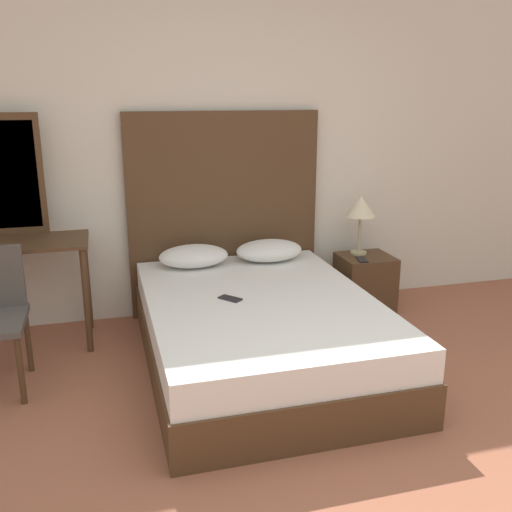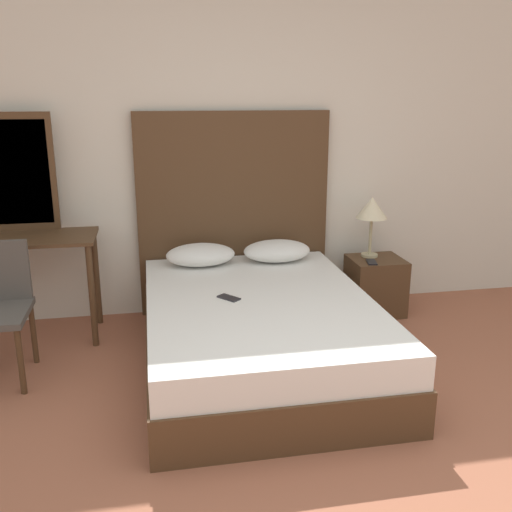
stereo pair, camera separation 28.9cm
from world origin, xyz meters
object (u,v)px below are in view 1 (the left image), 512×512
at_px(phone_on_bed, 230,299).
at_px(vanity_desk, 8,260).
at_px(table_lamp, 361,208).
at_px(nightstand, 365,283).
at_px(bed, 260,331).
at_px(phone_on_nightstand, 362,259).

relative_size(phone_on_bed, vanity_desk, 0.15).
bearing_deg(table_lamp, phone_on_bed, -147.85).
bearing_deg(nightstand, vanity_desk, -179.48).
height_order(bed, table_lamp, table_lamp).
distance_m(phone_on_bed, vanity_desk, 1.56).
height_order(bed, phone_on_nightstand, bed).
xyz_separation_m(bed, phone_on_bed, (-0.19, 0.02, 0.24)).
bearing_deg(nightstand, phone_on_bed, -151.06).
bearing_deg(bed, phone_on_nightstand, 32.13).
relative_size(bed, phone_on_nightstand, 12.56).
bearing_deg(vanity_desk, nightstand, 0.52).
bearing_deg(nightstand, phone_on_nightstand, -130.63).
bearing_deg(phone_on_bed, table_lamp, 32.15).
height_order(bed, phone_on_bed, phone_on_bed).
distance_m(nightstand, vanity_desk, 2.72).
height_order(nightstand, vanity_desk, vanity_desk).
bearing_deg(phone_on_nightstand, vanity_desk, 178.40).
bearing_deg(vanity_desk, phone_on_nightstand, -1.60).
relative_size(phone_on_nightstand, vanity_desk, 0.15).
xyz_separation_m(phone_on_bed, table_lamp, (1.27, 0.80, 0.37)).
bearing_deg(phone_on_nightstand, nightstand, 49.37).
relative_size(nightstand, vanity_desk, 0.43).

